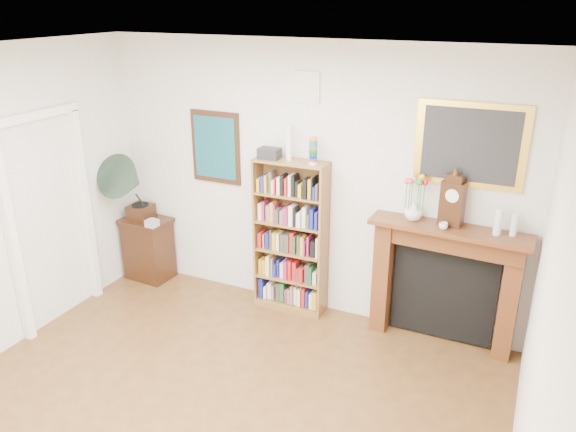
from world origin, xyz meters
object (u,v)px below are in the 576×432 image
Objects in this scene: cd_stack at (152,223)px; flower_vase at (414,211)px; fireplace at (445,274)px; gramophone at (129,183)px; mantel_clock at (452,201)px; teacup at (443,226)px; side_cabinet at (149,248)px; bottle_left at (498,222)px; bookshelf at (290,229)px; bottle_right at (514,225)px.

cd_stack is 2.91m from flower_vase.
fireplace is 3.52m from gramophone.
mantel_clock reaches higher than flower_vase.
cd_stack is at bearing -177.74° from teacup.
gramophone is at bearing -120.27° from side_cabinet.
bottle_left is at bearing 4.95° from mantel_clock.
flower_vase is at bearing -0.02° from bookshelf.
cd_stack is 0.60× the size of bottle_right.
bookshelf is at bearing 176.88° from teacup.
side_cabinet is 3.42m from fireplace.
fireplace reaches higher than cd_stack.
side_cabinet is 0.90× the size of gramophone.
bookshelf is 1.30m from flower_vase.
mantel_clock is 0.24m from teacup.
teacup is at bearing 3.24° from side_cabinet.
fireplace is 3.21m from cd_stack.
flower_vase is 0.87m from bottle_right.
bookshelf is 1.90m from side_cabinet.
gramophone is 0.51m from cd_stack.
teacup reaches higher than fireplace.
gramophone is at bearing -164.40° from mantel_clock.
bottle_right is (4.01, 0.20, 0.11)m from gramophone.
side_cabinet is (-1.82, -0.06, -0.55)m from bookshelf.
teacup is at bearing -1.52° from gramophone.
gramophone is 3.49m from mantel_clock.
flower_vase is (-0.34, -0.02, 0.58)m from fireplace.
mantel_clock is at bearing 71.81° from teacup.
fireplace is at bearing 70.23° from teacup.
flower_vase is at bearing 4.75° from cd_stack.
fireplace is at bearing 177.21° from bottle_right.
bottle_right is (0.53, -0.03, 0.60)m from fireplace.
flower_vase is at bearing 0.68° from gramophone.
fireplace is 6.08× the size of bottle_left.
bookshelf reaches higher than side_cabinet.
cd_stack is at bearing -163.58° from mantel_clock.
fireplace is 0.68m from flower_vase.
gramophone is 3.44m from teacup.
mantel_clock is 0.43m from bottle_left.
bottle_left is (3.88, 0.16, 0.13)m from gramophone.
cd_stack is 3.77m from bottle_right.
mantel_clock is 2.75× the size of flower_vase.
side_cabinet is at bearing -178.29° from flower_vase.
cd_stack is at bearing -172.76° from fireplace.
mantel_clock is 0.37m from flower_vase.
bookshelf is 1.63m from cd_stack.
gramophone reaches higher than cd_stack.
bookshelf is at bearing -179.33° from bottle_right.
teacup is at bearing -169.34° from bottle_right.
bottle_right is (0.58, 0.11, 0.07)m from teacup.
mantel_clock is at bearing 5.26° from side_cabinet.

